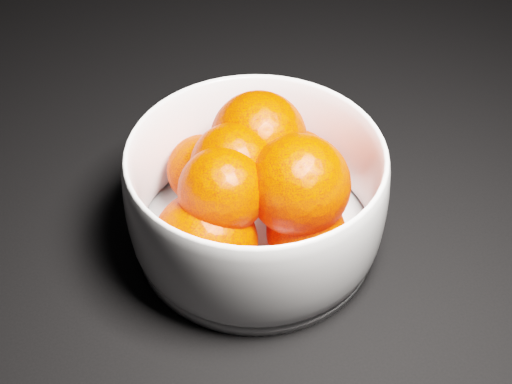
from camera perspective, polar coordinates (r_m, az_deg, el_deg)
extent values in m
cube|color=black|center=(0.93, 10.85, 10.42)|extent=(3.00, 3.00, 0.00)
cylinder|color=white|center=(0.67, 0.00, -3.48)|extent=(0.22, 0.22, 0.01)
sphere|color=#F22300|center=(0.67, 3.22, 1.96)|extent=(0.07, 0.07, 0.07)
sphere|color=#F22300|center=(0.67, -4.28, 1.76)|extent=(0.07, 0.07, 0.07)
sphere|color=#F22300|center=(0.61, -4.09, -4.07)|extent=(0.09, 0.09, 0.09)
sphere|color=#F22300|center=(0.62, 4.01, -3.17)|extent=(0.07, 0.07, 0.07)
sphere|color=#F22300|center=(0.64, 0.20, 4.25)|extent=(0.09, 0.09, 0.09)
sphere|color=#F22300|center=(0.59, -2.71, 0.09)|extent=(0.07, 0.07, 0.07)
sphere|color=#F22300|center=(0.59, 3.45, 0.56)|extent=(0.09, 0.09, 0.09)
sphere|color=#F22300|center=(0.61, -1.81, 2.11)|extent=(0.07, 0.07, 0.07)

